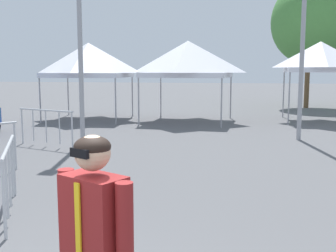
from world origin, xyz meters
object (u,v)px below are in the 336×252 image
crowd_barrier_near_person (9,166)px  person_foreground (95,249)px  canopy_tent_far_left (320,57)px  canopy_tent_left_of_center (188,59)px  canopy_tent_center (89,60)px  light_pole_near_lift (79,1)px  tree_behind_tents_left (310,22)px  crowd_barrier_by_lift (46,121)px

crowd_barrier_near_person → person_foreground: bearing=-50.3°
person_foreground → crowd_barrier_near_person: (-2.58, 3.10, -0.28)m
canopy_tent_far_left → crowd_barrier_near_person: (-6.39, -13.11, -1.98)m
canopy_tent_left_of_center → canopy_tent_center: bearing=-178.7°
person_foreground → crowd_barrier_near_person: bearing=129.7°
person_foreground → light_pole_near_lift: size_ratio=0.24×
person_foreground → tree_behind_tents_left: bearing=79.7°
canopy_tent_far_left → tree_behind_tents_left: bearing=86.9°
tree_behind_tents_left → canopy_tent_far_left: bearing=-93.1°
light_pole_near_lift → crowd_barrier_by_lift: light_pole_near_lift is taller
canopy_tent_far_left → tree_behind_tents_left: (0.36, 6.71, 2.17)m
person_foreground → tree_behind_tents_left: (4.17, 22.91, 3.88)m
canopy_tent_center → crowd_barrier_by_lift: bearing=-78.8°
canopy_tent_far_left → person_foreground: (-3.81, -16.21, -1.70)m
light_pole_near_lift → canopy_tent_left_of_center: bearing=68.5°
canopy_tent_left_of_center → canopy_tent_far_left: canopy_tent_left_of_center is taller
canopy_tent_center → canopy_tent_far_left: canopy_tent_far_left is taller
crowd_barrier_near_person → tree_behind_tents_left: bearing=71.2°
canopy_tent_far_left → crowd_barrier_by_lift: canopy_tent_far_left is taller
crowd_barrier_near_person → crowd_barrier_by_lift: (-2.19, 5.36, 0.00)m
light_pole_near_lift → crowd_barrier_by_lift: 3.60m
person_foreground → crowd_barrier_near_person: 4.04m
crowd_barrier_near_person → crowd_barrier_by_lift: bearing=112.2°
tree_behind_tents_left → crowd_barrier_near_person: (-6.75, -19.81, -4.16)m
person_foreground → tree_behind_tents_left: size_ratio=0.24×
canopy_tent_center → canopy_tent_far_left: (9.88, 1.18, 0.11)m
person_foreground → crowd_barrier_by_lift: (-4.76, 8.46, -0.28)m
canopy_tent_center → light_pole_near_lift: bearing=-70.2°
canopy_tent_left_of_center → canopy_tent_far_left: size_ratio=1.08×
canopy_tent_far_left → tree_behind_tents_left: tree_behind_tents_left is taller
crowd_barrier_by_lift → canopy_tent_center: bearing=101.2°
canopy_tent_center → tree_behind_tents_left: tree_behind_tents_left is taller
tree_behind_tents_left → crowd_barrier_by_lift: size_ratio=3.65×
canopy_tent_left_of_center → tree_behind_tents_left: (5.84, 7.78, 2.26)m
canopy_tent_center → crowd_barrier_near_person: canopy_tent_center is taller
canopy_tent_left_of_center → light_pole_near_lift: 6.51m
crowd_barrier_near_person → crowd_barrier_by_lift: same height
person_foreground → crowd_barrier_by_lift: size_ratio=0.89×
canopy_tent_center → canopy_tent_far_left: 9.95m
person_foreground → light_pole_near_lift: (-3.98, 9.24, 3.15)m
person_foreground → canopy_tent_center: bearing=112.0°
crowd_barrier_by_lift → canopy_tent_left_of_center: bearing=65.1°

